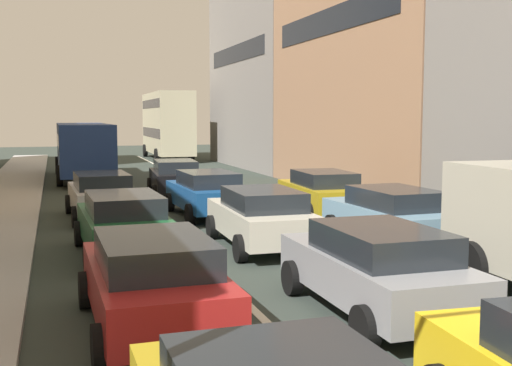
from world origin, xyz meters
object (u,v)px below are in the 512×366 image
at_px(sedan_left_lane_third, 124,222).
at_px(coupe_centre_lane_fourth, 207,192).
at_px(bus_far_queue_secondary, 167,122).
at_px(traffic_light_pole, 131,13).
at_px(sedan_right_lane_behind_truck, 392,215).
at_px(sedan_centre_lane_fifth, 175,177).
at_px(sedan_left_lane_fourth, 102,194).
at_px(wagon_right_lane_far, 322,192).
at_px(hatchback_centre_lane_third, 261,216).
at_px(sedan_centre_lane_second, 377,267).
at_px(bus_mid_queue_primary, 83,146).
at_px(wagon_left_lane_second, 153,280).

distance_m(sedan_left_lane_third, coupe_centre_lane_fourth, 6.21).
relative_size(sedan_left_lane_third, bus_far_queue_secondary, 0.41).
bearing_deg(traffic_light_pole, sedan_right_lane_behind_truck, 54.65).
relative_size(coupe_centre_lane_fourth, sedan_centre_lane_fifth, 0.99).
bearing_deg(coupe_centre_lane_fourth, sedan_left_lane_fourth, 78.86).
relative_size(traffic_light_pole, wagon_right_lane_far, 1.25).
height_order(hatchback_centre_lane_third, sedan_left_lane_fourth, same).
bearing_deg(sedan_right_lane_behind_truck, wagon_right_lane_far, -5.89).
bearing_deg(sedan_left_lane_third, sedan_centre_lane_second, -150.80).
height_order(sedan_left_lane_third, sedan_left_lane_fourth, same).
bearing_deg(sedan_centre_lane_second, sedan_left_lane_third, 31.26).
bearing_deg(hatchback_centre_lane_third, sedan_left_lane_third, 89.29).
bearing_deg(sedan_left_lane_third, bus_mid_queue_primary, -1.76).
relative_size(wagon_left_lane_second, sedan_centre_lane_fifth, 0.98).
bearing_deg(hatchback_centre_lane_third, traffic_light_pole, 159.97).
bearing_deg(sedan_centre_lane_fifth, wagon_left_lane_second, 172.50).
distance_m(traffic_light_pole, bus_mid_queue_primary, 31.24).
bearing_deg(sedan_left_lane_fourth, sedan_left_lane_third, 178.55).
distance_m(wagon_left_lane_second, sedan_right_lane_behind_truck, 8.17).
relative_size(wagon_left_lane_second, bus_far_queue_secondary, 0.41).
distance_m(sedan_left_lane_fourth, wagon_right_lane_far, 7.19).
relative_size(sedan_centre_lane_second, bus_far_queue_secondary, 0.41).
xyz_separation_m(wagon_left_lane_second, wagon_right_lane_far, (7.05, 9.86, 0.00)).
relative_size(hatchback_centre_lane_third, sedan_left_lane_fourth, 0.99).
bearing_deg(sedan_left_lane_fourth, wagon_left_lane_second, 177.45).
bearing_deg(sedan_centre_lane_second, wagon_left_lane_second, 85.57).
bearing_deg(bus_far_queue_secondary, sedan_centre_lane_second, 176.24).
relative_size(coupe_centre_lane_fourth, sedan_left_lane_fourth, 1.00).
height_order(wagon_left_lane_second, coupe_centre_lane_fourth, same).
relative_size(sedan_centre_lane_second, sedan_left_lane_third, 0.99).
height_order(hatchback_centre_lane_third, sedan_left_lane_third, same).
xyz_separation_m(traffic_light_pole, sedan_right_lane_behind_truck, (7.69, 10.84, -3.02)).
xyz_separation_m(wagon_right_lane_far, bus_far_queue_secondary, (-0.15, 29.55, 2.03)).
bearing_deg(wagon_left_lane_second, sedan_centre_lane_fifth, -12.39).
distance_m(sedan_centre_lane_second, sedan_left_lane_fourth, 12.21).
bearing_deg(traffic_light_pole, sedan_centre_lane_fifth, 79.26).
xyz_separation_m(traffic_light_pole, sedan_centre_lane_second, (4.63, 5.91, -3.02)).
xyz_separation_m(wagon_left_lane_second, sedan_right_lane_behind_truck, (6.71, 4.65, 0.00)).
xyz_separation_m(wagon_left_lane_second, coupe_centre_lane_fourth, (3.36, 10.85, 0.00)).
xyz_separation_m(traffic_light_pole, sedan_centre_lane_fifth, (4.32, 22.75, -3.02)).
relative_size(wagon_left_lane_second, sedan_right_lane_behind_truck, 0.99).
relative_size(sedan_right_lane_behind_truck, wagon_right_lane_far, 0.99).
relative_size(sedan_left_lane_fourth, bus_mid_queue_primary, 0.42).
xyz_separation_m(sedan_left_lane_fourth, bus_far_queue_secondary, (6.88, 28.04, 2.03)).
bearing_deg(hatchback_centre_lane_third, sedan_centre_lane_second, -177.46).
relative_size(wagon_left_lane_second, coupe_centre_lane_fourth, 0.99).
distance_m(coupe_centre_lane_fourth, bus_far_queue_secondary, 28.84).
xyz_separation_m(sedan_centre_lane_fifth, bus_far_queue_secondary, (3.56, 22.85, 2.03)).
bearing_deg(sedan_left_lane_fourth, sedan_centre_lane_second, -165.14).
distance_m(traffic_light_pole, hatchback_centre_lane_third, 12.84).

